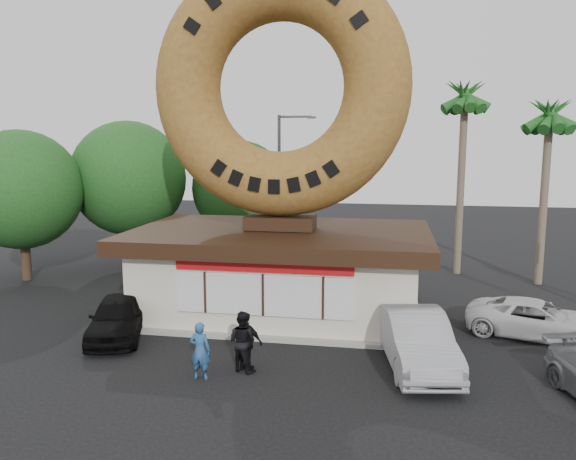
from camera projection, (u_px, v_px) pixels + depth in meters
The scene contains 15 objects.
ground at pixel (241, 375), 15.98m from camera, with size 90.00×90.00×0.00m, color black.
donut_shop at pixel (281, 268), 21.52m from camera, with size 11.20×7.20×3.80m.
giant_donut at pixel (280, 87), 20.47m from camera, with size 9.46×9.46×2.41m, color olive.
tree_west at pixel (129, 178), 29.54m from camera, with size 6.00×6.00×7.65m.
tree_mid at pixel (240, 189), 30.62m from camera, with size 5.20×5.20×6.63m.
tree_far at pixel (21, 190), 26.31m from camera, with size 5.60×5.60×7.14m.
palm_near at pixel (465, 103), 26.96m from camera, with size 2.60×2.60×9.75m.
palm_far at pixel (549, 121), 25.04m from camera, with size 2.60×2.60×8.75m.
street_lamp at pixel (282, 179), 31.15m from camera, with size 2.11×0.20×8.00m.
person_left at pixel (200, 350), 15.65m from camera, with size 0.60×0.39×1.65m, color #255081.
person_center at pixel (243, 341), 16.19m from camera, with size 0.87×0.68×1.78m, color black.
person_right at pixel (246, 342), 16.21m from camera, with size 1.01×0.42×1.72m, color black.
car_black at pixel (118, 317), 19.00m from camera, with size 1.67×4.14×1.41m, color black.
car_silver at pixel (417, 340), 16.55m from camera, with size 1.71×4.89×1.61m, color #9D9DA2.
car_white at pixel (537, 319), 19.00m from camera, with size 2.09×4.53×1.26m, color silver.
Camera 1 is at (3.99, -14.65, 6.62)m, focal length 35.00 mm.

